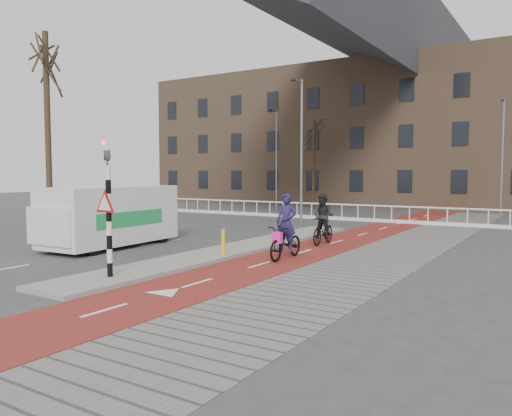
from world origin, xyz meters
The scene contains 16 objects.
ground centered at (0.00, 0.00, 0.00)m, with size 120.00×120.00×0.00m, color #38383A.
bike_lane centered at (1.50, 10.00, 0.01)m, with size 2.50×60.00×0.01m, color maroon.
sidewalk centered at (4.30, 10.00, 0.01)m, with size 3.00×60.00×0.01m, color slate.
curb_island centered at (-0.70, 4.00, 0.06)m, with size 1.80×16.00×0.12m, color gray.
traffic_signal centered at (-0.60, -2.02, 1.99)m, with size 0.80×0.80×3.68m.
bollard centered at (-0.21, 2.49, 0.54)m, with size 0.12×0.12×0.83m, color yellow.
cyclist_near centered at (1.70, 3.33, 0.73)m, with size 0.80×2.11×2.15m.
cyclist_far centered at (1.34, 7.03, 0.83)m, with size 0.86×1.87×1.99m.
van centered at (-5.29, 2.23, 1.21)m, with size 2.44×5.47×2.30m.
railing centered at (-5.00, 17.00, 0.31)m, with size 28.00×0.10×0.99m.
townhouse_row centered at (-3.00, 32.00, 7.81)m, with size 46.00×10.00×15.90m.
tree_left centered at (-12.69, 4.84, 4.89)m, with size 0.30×0.30×9.78m, color #322416.
tree_mid centered at (-7.83, 25.25, 3.51)m, with size 0.25×0.25×7.02m, color #322416.
streetlight_near centered at (-2.50, 12.64, 3.82)m, with size 0.12×0.12×7.64m, color slate.
streetlight_left centered at (-9.42, 22.08, 3.79)m, with size 0.12×0.12×7.59m, color slate.
streetlight_right centered at (6.02, 22.08, 3.57)m, with size 0.12×0.12×7.14m, color slate.
Camera 1 is at (9.46, -10.84, 2.81)m, focal length 35.00 mm.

